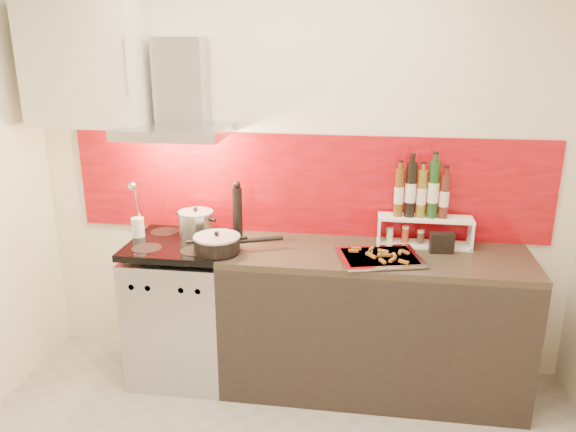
% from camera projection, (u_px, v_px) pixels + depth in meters
% --- Properties ---
extents(back_wall, '(3.40, 0.02, 2.60)m').
position_uv_depth(back_wall, '(299.00, 172.00, 3.52)').
color(back_wall, silver).
rests_on(back_wall, ground).
extents(backsplash, '(3.00, 0.02, 0.64)m').
position_uv_depth(backsplash, '(306.00, 185.00, 3.53)').
color(backsplash, '#7E0706').
rests_on(backsplash, back_wall).
extents(range_stove, '(0.60, 0.60, 0.91)m').
position_uv_depth(range_stove, '(183.00, 310.00, 3.59)').
color(range_stove, '#B7B7BA').
rests_on(range_stove, ground).
extents(counter, '(1.80, 0.60, 0.90)m').
position_uv_depth(counter, '(373.00, 322.00, 3.42)').
color(counter, black).
rests_on(counter, ground).
extents(range_hood, '(0.62, 0.50, 0.61)m').
position_uv_depth(range_hood, '(179.00, 101.00, 3.33)').
color(range_hood, '#B7B7BA').
rests_on(range_hood, back_wall).
extents(upper_cabinet, '(0.70, 0.35, 0.72)m').
position_uv_depth(upper_cabinet, '(87.00, 65.00, 3.34)').
color(upper_cabinet, silver).
rests_on(upper_cabinet, back_wall).
extents(stock_pot, '(0.22, 0.22, 0.19)m').
position_uv_depth(stock_pot, '(196.00, 224.00, 3.52)').
color(stock_pot, '#B7B7BA').
rests_on(stock_pot, range_stove).
extents(saute_pan, '(0.51, 0.30, 0.13)m').
position_uv_depth(saute_pan, '(218.00, 244.00, 3.27)').
color(saute_pan, black).
rests_on(saute_pan, range_stove).
extents(utensil_jar, '(0.08, 0.12, 0.38)m').
position_uv_depth(utensil_jar, '(137.00, 221.00, 3.49)').
color(utensil_jar, silver).
rests_on(utensil_jar, range_stove).
extents(pepper_mill, '(0.06, 0.06, 0.38)m').
position_uv_depth(pepper_mill, '(237.00, 212.00, 3.44)').
color(pepper_mill, black).
rests_on(pepper_mill, counter).
extents(step_shelf, '(0.56, 0.15, 0.52)m').
position_uv_depth(step_shelf, '(422.00, 208.00, 3.34)').
color(step_shelf, white).
rests_on(step_shelf, counter).
extents(caddy_box, '(0.14, 0.07, 0.12)m').
position_uv_depth(caddy_box, '(442.00, 243.00, 3.27)').
color(caddy_box, black).
rests_on(caddy_box, counter).
extents(baking_tray, '(0.53, 0.46, 0.03)m').
position_uv_depth(baking_tray, '(380.00, 257.00, 3.18)').
color(baking_tray, silver).
rests_on(baking_tray, counter).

